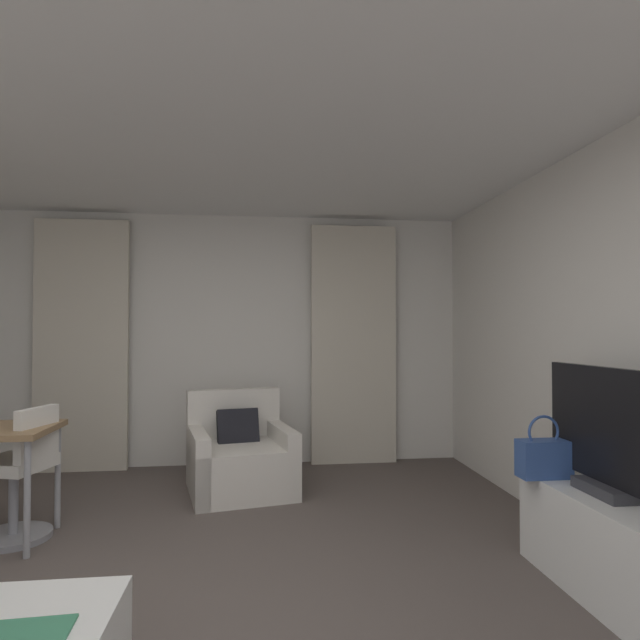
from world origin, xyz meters
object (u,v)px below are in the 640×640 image
object	(u,v)px
armchair	(240,459)
tv_console	(612,546)
desk_chair	(19,480)
tv_flatscreen	(607,435)
handbag_primary	(544,457)
magazine_open	(26,634)

from	to	relation	value
armchair	tv_console	world-z (taller)	armchair
desk_chair	tv_console	distance (m)	3.61
tv_flatscreen	handbag_primary	size ratio (longest dim) A/B	2.68
armchair	tv_flatscreen	bearing A→B (deg)	-45.66
handbag_primary	tv_console	bearing A→B (deg)	-67.72
armchair	tv_console	bearing A→B (deg)	-46.00
armchair	tv_console	distance (m)	2.87
armchair	tv_flatscreen	distance (m)	2.91
armchair	tv_flatscreen	size ratio (longest dim) A/B	1.04
tv_console	handbag_primary	bearing A→B (deg)	112.28
desk_chair	handbag_primary	distance (m)	3.36
armchair	magazine_open	distance (m)	2.82
tv_flatscreen	handbag_primary	distance (m)	0.44
tv_flatscreen	handbag_primary	bearing A→B (deg)	113.65
tv_flatscreen	handbag_primary	xyz separation A→B (m)	(-0.16, 0.36, -0.20)
desk_chair	tv_flatscreen	world-z (taller)	tv_flatscreen
magazine_open	desk_chair	bearing A→B (deg)	113.52
desk_chair	tv_console	size ratio (longest dim) A/B	0.79
tv_flatscreen	handbag_primary	world-z (taller)	tv_flatscreen
armchair	tv_flatscreen	world-z (taller)	tv_flatscreen
tv_flatscreen	armchair	bearing A→B (deg)	134.34
magazine_open	armchair	bearing A→B (deg)	77.30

